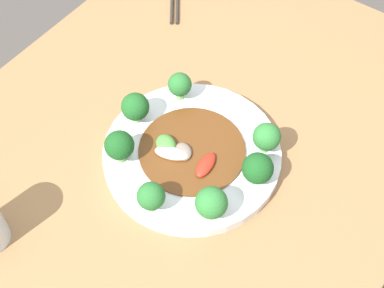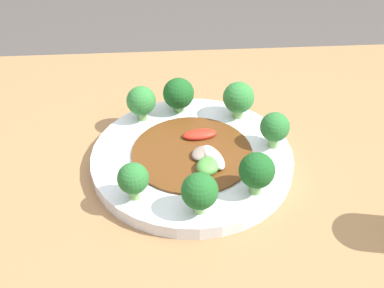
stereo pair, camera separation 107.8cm
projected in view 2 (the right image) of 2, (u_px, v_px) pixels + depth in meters
The scene contains 9 objects.
plate at pixel (192, 160), 0.83m from camera, with size 0.31×0.31×0.02m.
broccoli_north at pixel (177, 94), 0.89m from camera, with size 0.05×0.05×0.06m.
broccoli_northeast at pixel (239, 98), 0.88m from camera, with size 0.05×0.05×0.06m.
broccoli_east at pixel (275, 128), 0.81m from camera, with size 0.05×0.05×0.06m.
broccoli_northwest at pixel (141, 101), 0.87m from camera, with size 0.05×0.05×0.06m.
broccoli_south at pixel (200, 192), 0.70m from camera, with size 0.05×0.05×0.06m.
broccoli_southwest at pixel (133, 179), 0.72m from camera, with size 0.04×0.04×0.06m.
broccoli_southeast at pixel (257, 171), 0.73m from camera, with size 0.05×0.05×0.06m.
stirfry_center at pixel (197, 154), 0.81m from camera, with size 0.19×0.19×0.02m.
Camera 2 is at (-0.03, -0.60, 1.32)m, focal length 50.00 mm.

